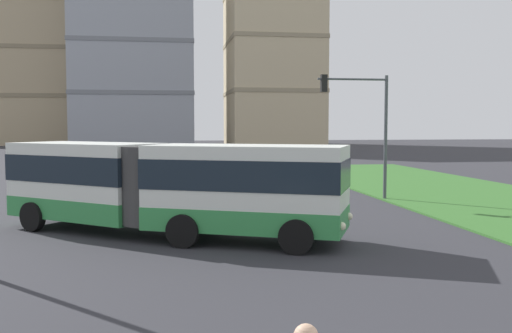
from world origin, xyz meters
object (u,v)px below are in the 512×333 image
at_px(car_navy_sedan, 109,188).
at_px(apartment_tower_west, 19,30).
at_px(apartment_tower_westcentre, 133,23).
at_px(traffic_light_far_right, 364,115).
at_px(articulated_bus, 167,186).

distance_m(car_navy_sedan, apartment_tower_west, 91.38).
bearing_deg(apartment_tower_west, apartment_tower_westcentre, -16.37).
relative_size(traffic_light_far_right, apartment_tower_westcentre, 0.14).
bearing_deg(apartment_tower_west, car_navy_sedan, -74.40).
height_order(apartment_tower_west, apartment_tower_westcentre, apartment_tower_westcentre).
xyz_separation_m(articulated_bus, traffic_light_far_right, (9.29, 7.50, 2.43)).
distance_m(articulated_bus, apartment_tower_west, 99.33).
distance_m(articulated_bus, car_navy_sedan, 8.37).
bearing_deg(car_navy_sedan, apartment_tower_west, 105.60).
bearing_deg(apartment_tower_westcentre, traffic_light_far_right, -79.39).
relative_size(articulated_bus, apartment_tower_westcentre, 0.26).
distance_m(apartment_tower_west, apartment_tower_westcentre, 21.76).
xyz_separation_m(traffic_light_far_right, apartment_tower_west, (-35.87, 86.21, 17.02)).
distance_m(traffic_light_far_right, apartment_tower_westcentre, 83.36).
height_order(traffic_light_far_right, apartment_tower_westcentre, apartment_tower_westcentre).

